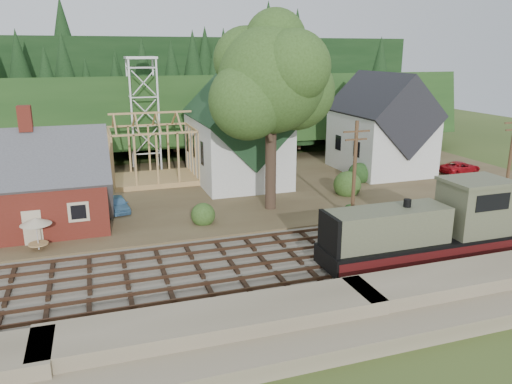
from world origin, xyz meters
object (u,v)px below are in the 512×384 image
object	(u,v)px
car_red	(460,167)
car_blue	(118,204)
locomotive	(426,230)
patio_set	(36,223)

from	to	relation	value
car_red	car_blue	bearing A→B (deg)	84.71
locomotive	car_blue	xyz separation A→B (m)	(-17.61, 16.17, -1.28)
locomotive	patio_set	size ratio (longest dim) A/B	5.71
car_blue	patio_set	world-z (taller)	patio_set
locomotive	car_blue	size ratio (longest dim) A/B	3.41
locomotive	patio_set	distance (m)	24.99
car_blue	locomotive	bearing A→B (deg)	-50.58
car_blue	car_red	world-z (taller)	car_red
car_blue	car_red	distance (m)	35.74
patio_set	car_red	bearing A→B (deg)	11.88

